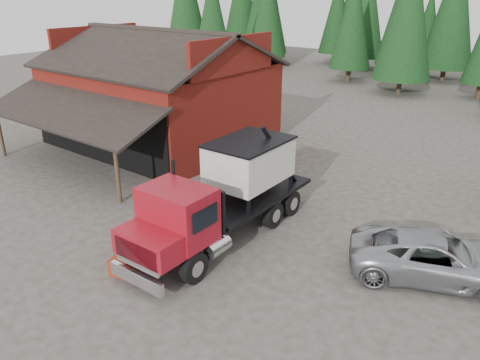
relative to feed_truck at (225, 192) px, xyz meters
The scene contains 8 objects.
ground 3.31m from the feed_truck, 99.55° to the right, with size 120.00×120.00×0.00m, color #433B34.
red_barn 13.59m from the feed_truck, 147.47° to the left, with size 12.80×13.63×7.18m.
conifer_backdrop 39.45m from the feed_truck, 90.64° to the left, with size 76.00×16.00×16.00m, color black, non-canonical shape.
near_pine_a 34.17m from the feed_truck, 131.46° to the left, with size 4.40×4.40×11.40m.
near_pine_d 32.16m from the feed_truck, 98.05° to the left, with size 5.28×5.28×13.40m.
feed_truck is the anchor object (origin of this frame).
silver_car 7.96m from the feed_truck, 16.04° to the left, with size 2.67×5.79×1.61m, color #9FA1A6.
equip_box 4.62m from the feed_truck, 107.93° to the right, with size 0.70×1.10×0.60m, color maroon.
Camera 1 is at (11.14, -10.30, 9.45)m, focal length 35.00 mm.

